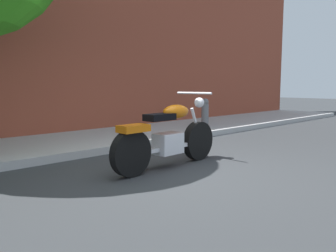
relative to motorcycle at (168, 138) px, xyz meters
name	(u,v)px	position (x,y,z in m)	size (l,w,h in m)	color
ground_plane	(167,172)	(-0.22, -0.21, -0.46)	(60.00, 60.00, 0.00)	#303335
sidewalk	(70,143)	(-0.22, 2.68, -0.39)	(22.23, 2.40, 0.14)	#A8A8A8
motorcycle	(168,138)	(0.00, 0.00, 0.00)	(2.14, 0.70, 1.15)	black
fire_hydrant	(205,115)	(3.58, 2.24, -0.01)	(0.20, 0.20, 0.91)	slate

